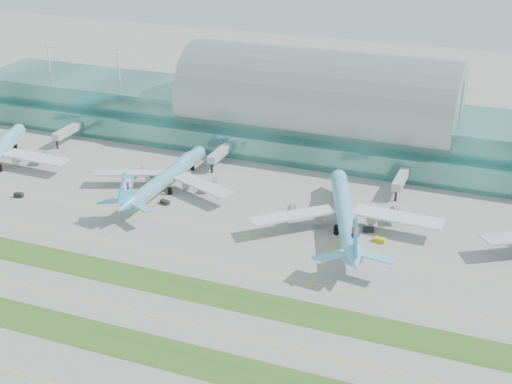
% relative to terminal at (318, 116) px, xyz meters
% --- Properties ---
extents(ground, '(700.00, 700.00, 0.00)m').
position_rel_terminal_xyz_m(ground, '(-0.01, -128.79, -14.23)').
color(ground, gray).
rests_on(ground, ground).
extents(terminal, '(340.00, 69.10, 36.00)m').
position_rel_terminal_xyz_m(terminal, '(0.00, 0.00, 0.00)').
color(terminal, '#3D7A75').
rests_on(terminal, ground).
extents(grass_strip_near, '(420.00, 12.00, 0.08)m').
position_rel_terminal_xyz_m(grass_strip_near, '(-0.01, -156.79, -14.19)').
color(grass_strip_near, '#2D591E').
rests_on(grass_strip_near, ground).
extents(grass_strip_far, '(420.00, 12.00, 0.08)m').
position_rel_terminal_xyz_m(grass_strip_far, '(-0.01, -126.79, -14.19)').
color(grass_strip_far, '#2D591E').
rests_on(grass_strip_far, ground).
extents(taxiline_b, '(420.00, 0.35, 0.01)m').
position_rel_terminal_xyz_m(taxiline_b, '(-0.01, -142.79, -14.22)').
color(taxiline_b, yellow).
rests_on(taxiline_b, ground).
extents(taxiline_c, '(420.00, 0.35, 0.01)m').
position_rel_terminal_xyz_m(taxiline_c, '(-0.01, -110.79, -14.22)').
color(taxiline_c, yellow).
rests_on(taxiline_c, ground).
extents(taxiline_d, '(420.00, 0.35, 0.01)m').
position_rel_terminal_xyz_m(taxiline_d, '(-0.01, -88.79, -14.22)').
color(taxiline_d, yellow).
rests_on(taxiline_d, ground).
extents(airliner_b, '(59.57, 67.49, 18.60)m').
position_rel_terminal_xyz_m(airliner_b, '(-39.68, -64.98, -8.49)').
color(airliner_b, '#5BA2CA').
rests_on(airliner_b, ground).
extents(airliner_c, '(62.47, 72.68, 20.68)m').
position_rel_terminal_xyz_m(airliner_c, '(31.91, -72.24, -7.85)').
color(airliner_c, '#68B8E4').
rests_on(airliner_c, ground).
extents(gse_b, '(3.56, 2.08, 1.71)m').
position_rel_terminal_xyz_m(gse_b, '(-88.79, -92.09, -13.37)').
color(gse_b, black).
rests_on(gse_b, ground).
extents(gse_c, '(3.98, 2.65, 1.52)m').
position_rel_terminal_xyz_m(gse_c, '(-44.07, -82.92, -13.47)').
color(gse_c, black).
rests_on(gse_c, ground).
extents(gse_d, '(4.10, 2.89, 1.41)m').
position_rel_terminal_xyz_m(gse_d, '(-34.75, -77.40, -13.52)').
color(gse_d, black).
rests_on(gse_d, ground).
extents(gse_e, '(4.02, 2.52, 1.46)m').
position_rel_terminal_xyz_m(gse_e, '(45.53, -77.66, -13.50)').
color(gse_e, '#C5BC0B').
rests_on(gse_e, ground).
extents(gse_f, '(4.14, 3.18, 1.48)m').
position_rel_terminal_xyz_m(gse_f, '(40.34, -71.81, -13.49)').
color(gse_f, black).
rests_on(gse_f, ground).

